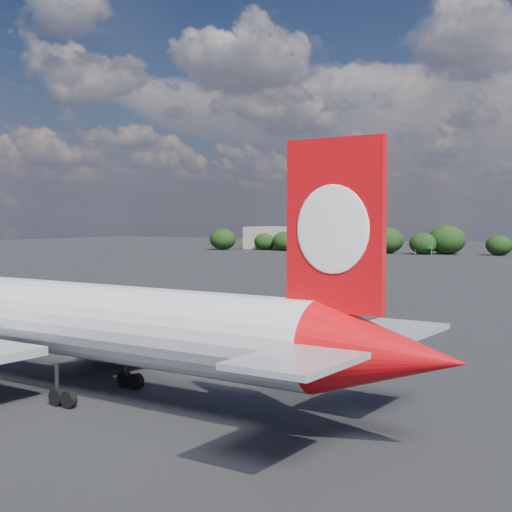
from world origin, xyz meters
The scene contains 4 objects.
ground centered at (0.00, 60.00, 0.00)m, with size 500.00×500.00×0.00m, color black.
qantas_airliner centered at (12.89, -3.51, 4.49)m, with size 45.24×43.04×14.76m.
terminal_building centered at (-65.00, 192.00, 4.00)m, with size 42.00×16.00×8.00m.
highway_sign centered at (-18.00, 176.00, 3.13)m, with size 6.00×0.30×4.50m.
Camera 1 is at (43.19, -36.41, 10.91)m, focal length 50.00 mm.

